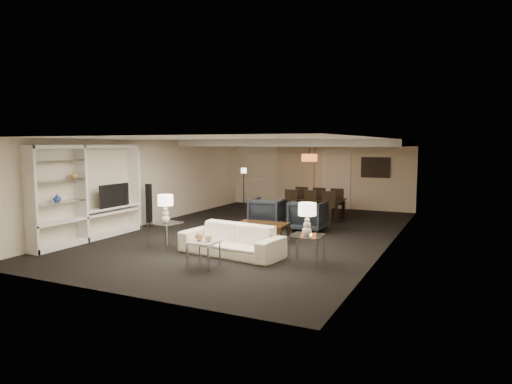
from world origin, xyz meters
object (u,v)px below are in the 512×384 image
at_px(armchair_left, 268,213).
at_px(coffee_table, 262,232).
at_px(vase_amber, 74,175).
at_px(chair_nr, 327,208).
at_px(chair_fl, 303,201).
at_px(dining_table, 314,209).
at_px(floor_speaker, 149,205).
at_px(sofa, 231,240).
at_px(table_lamp_left, 166,209).
at_px(pendant_light, 309,158).
at_px(marble_table, 204,254).
at_px(chair_nl, 289,205).
at_px(armchair_right, 308,216).
at_px(side_table_left, 166,235).
at_px(floor_lamp, 244,187).
at_px(chair_fm, 321,202).
at_px(chair_fr, 338,203).
at_px(table_lamp_right, 307,219).
at_px(vase_blue, 57,198).
at_px(chair_nm, 308,206).
at_px(television, 111,195).
at_px(side_table_right, 307,250).

bearing_deg(armchair_left, coffee_table, 106.90).
relative_size(vase_amber, chair_nr, 0.18).
bearing_deg(chair_fl, dining_table, 130.45).
xyz_separation_m(vase_amber, floor_speaker, (0.11, 2.59, -1.03)).
bearing_deg(sofa, table_lamp_left, -172.33).
xyz_separation_m(pendant_light, chair_nr, (1.01, -1.30, -1.44)).
distance_m(marble_table, chair_nl, 5.80).
height_order(armchair_right, side_table_left, armchair_right).
distance_m(pendant_light, coffee_table, 4.71).
height_order(vase_amber, floor_lamp, vase_amber).
bearing_deg(chair_nl, chair_fm, 62.77).
relative_size(side_table_left, vase_amber, 3.65).
bearing_deg(floor_lamp, marble_table, -68.25).
bearing_deg(chair_fr, table_lamp_right, 97.44).
relative_size(sofa, vase_blue, 12.10).
relative_size(table_lamp_left, chair_nr, 0.67).
bearing_deg(floor_speaker, floor_lamp, 80.98).
bearing_deg(pendant_light, armchair_left, -96.69).
bearing_deg(chair_fl, armchair_right, 109.68).
relative_size(chair_fl, floor_lamp, 0.65).
xyz_separation_m(table_lamp_right, chair_nm, (-1.58, 4.68, -0.42)).
distance_m(sofa, marble_table, 1.10).
xyz_separation_m(chair_nm, chair_fl, (-0.60, 1.30, 0.00)).
xyz_separation_m(armchair_right, side_table_left, (-2.30, -3.30, -0.13)).
relative_size(chair_fr, floor_lamp, 0.65).
height_order(marble_table, television, television).
relative_size(side_table_left, side_table_right, 1.00).
bearing_deg(vase_blue, chair_fl, 64.20).
xyz_separation_m(armchair_left, chair_nm, (0.72, 1.38, 0.06)).
bearing_deg(chair_nr, armchair_right, -93.03).
relative_size(side_table_left, chair_nl, 0.65).
distance_m(table_lamp_left, floor_speaker, 2.92).
xyz_separation_m(marble_table, chair_fr, (0.72, 7.08, 0.22)).
relative_size(pendant_light, armchair_left, 0.56).
distance_m(armchair_left, chair_nr, 1.91).
xyz_separation_m(table_lamp_left, television, (-2.17, 0.60, 0.14)).
distance_m(chair_nm, chair_fl, 1.43).
relative_size(table_lamp_right, marble_table, 1.24).
bearing_deg(dining_table, floor_lamp, 153.64).
distance_m(television, chair_nr, 6.16).
distance_m(armchair_right, television, 5.25).
bearing_deg(vase_amber, chair_fr, 54.83).
bearing_deg(floor_lamp, pendant_light, -18.76).
bearing_deg(side_table_left, armchair_right, 55.12).
bearing_deg(floor_speaker, vase_blue, -94.59).
distance_m(vase_blue, chair_nm, 7.06).
height_order(sofa, chair_fr, chair_fr).
bearing_deg(television, chair_nr, -48.39).
relative_size(pendant_light, chair_fm, 0.54).
bearing_deg(armchair_left, chair_nl, -97.57).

